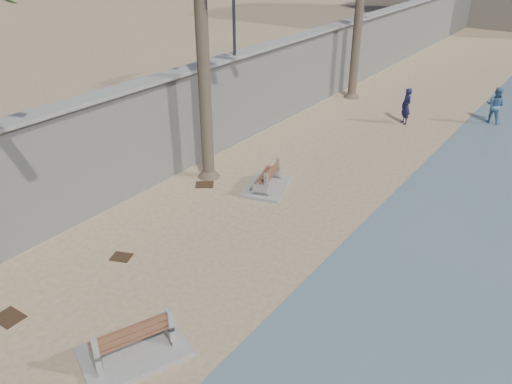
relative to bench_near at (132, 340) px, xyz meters
The scene contains 9 objects.
seawall 19.43m from the bench_near, 106.64° to the left, with size 0.45×70.00×3.50m, color gray.
wall_cap 19.64m from the bench_near, 106.64° to the left, with size 0.80×70.00×0.12m, color gray.
bench_near is the anchor object (origin of this frame).
bench_far 8.14m from the bench_near, 104.58° to the left, with size 1.81×2.21×0.80m.
person_a 16.91m from the bench_near, 92.05° to the left, with size 0.68×0.46×1.88m, color #15163A.
person_b 19.51m from the bench_near, 82.19° to the left, with size 0.89×0.69×1.85m, color #456790.
debris_b 3.32m from the bench_near, 163.72° to the right, with size 0.64×0.51×0.03m, color #382616.
debris_c 7.87m from the bench_near, 120.10° to the left, with size 0.62×0.49×0.03m, color #382616.
debris_d 3.67m from the bench_near, 143.24° to the left, with size 0.53×0.42×0.03m, color #382616.
Camera 1 is at (6.91, -3.32, 7.90)m, focal length 35.00 mm.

